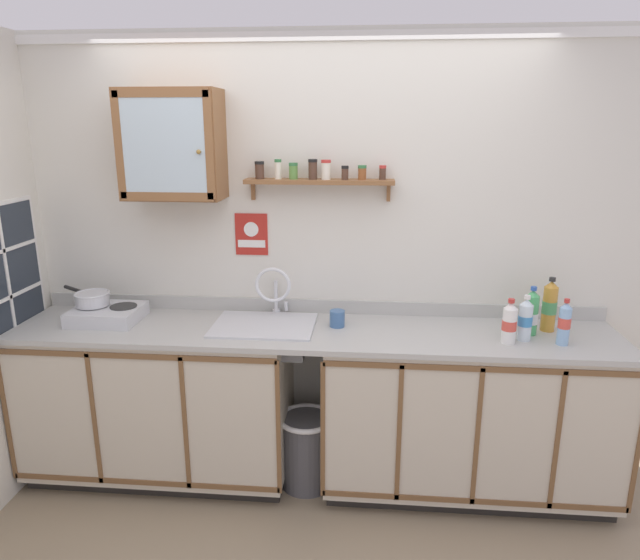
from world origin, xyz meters
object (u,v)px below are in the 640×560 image
at_px(bottle_water_blue_2, 564,323).
at_px(bottle_juice_amber_3, 549,306).
at_px(sink, 266,328).
at_px(hot_plate_stove, 107,314).
at_px(bottle_water_clear_1, 525,320).
at_px(warning_sign, 251,235).
at_px(bottle_opaque_white_0, 509,323).
at_px(trash_bin, 306,449).
at_px(bottle_soda_green_4, 531,313).
at_px(saucepan, 92,298).
at_px(mug, 337,318).
at_px(wall_cabinet, 172,145).

relative_size(bottle_water_blue_2, bottle_juice_amber_3, 0.81).
xyz_separation_m(sink, bottle_juice_amber_3, (1.56, 0.05, 0.16)).
distance_m(hot_plate_stove, bottle_water_clear_1, 2.31).
bearing_deg(warning_sign, sink, -64.87).
xyz_separation_m(sink, bottle_opaque_white_0, (1.30, -0.15, 0.13)).
height_order(bottle_juice_amber_3, warning_sign, warning_sign).
height_order(bottle_opaque_white_0, trash_bin, bottle_opaque_white_0).
xyz_separation_m(sink, bottle_soda_green_4, (1.45, -0.01, 0.14)).
distance_m(bottle_water_blue_2, bottle_juice_amber_3, 0.21).
bearing_deg(trash_bin, bottle_water_blue_2, -2.89).
bearing_deg(bottle_water_clear_1, trash_bin, 179.01).
bearing_deg(bottle_opaque_white_0, bottle_water_blue_2, 0.54).
relative_size(sink, bottle_water_blue_2, 2.30).
xyz_separation_m(saucepan, trash_bin, (1.25, -0.10, -0.85)).
bearing_deg(mug, sink, -177.88).
height_order(saucepan, bottle_water_clear_1, bottle_water_clear_1).
xyz_separation_m(saucepan, bottle_water_clear_1, (2.41, -0.12, -0.01)).
xyz_separation_m(sink, trash_bin, (0.24, -0.08, -0.70)).
bearing_deg(warning_sign, wall_cabinet, -161.71).
relative_size(saucepan, bottle_juice_amber_3, 1.16).
xyz_separation_m(bottle_opaque_white_0, mug, (-0.90, 0.17, -0.06)).
height_order(bottle_soda_green_4, mug, bottle_soda_green_4).
xyz_separation_m(sink, hot_plate_stove, (-0.92, -0.01, 0.06)).
bearing_deg(hot_plate_stove, sink, 0.92).
bearing_deg(bottle_soda_green_4, mug, 178.47).
height_order(bottle_opaque_white_0, bottle_water_clear_1, bottle_water_clear_1).
bearing_deg(wall_cabinet, bottle_water_clear_1, -6.71).
distance_m(sink, trash_bin, 0.75).
distance_m(bottle_water_blue_2, warning_sign, 1.78).
relative_size(sink, wall_cabinet, 0.96).
height_order(bottle_soda_green_4, wall_cabinet, wall_cabinet).
height_order(bottle_water_blue_2, mug, bottle_water_blue_2).
xyz_separation_m(sink, bottle_water_clear_1, (1.39, -0.10, 0.13)).
bearing_deg(warning_sign, mug, -24.25).
distance_m(mug, wall_cabinet, 1.32).
xyz_separation_m(hot_plate_stove, saucepan, (-0.10, 0.03, 0.09)).
bearing_deg(bottle_juice_amber_3, bottle_water_blue_2, -85.24).
xyz_separation_m(bottle_water_clear_1, bottle_water_blue_2, (0.18, -0.05, 0.00)).
bearing_deg(bottle_soda_green_4, bottle_water_blue_2, -47.35).
bearing_deg(sink, saucepan, 179.32).
height_order(bottle_water_blue_2, warning_sign, warning_sign).
relative_size(bottle_water_clear_1, bottle_water_blue_2, 0.99).
distance_m(bottle_water_clear_1, bottle_juice_amber_3, 0.23).
height_order(bottle_opaque_white_0, bottle_juice_amber_3, bottle_juice_amber_3).
relative_size(hot_plate_stove, bottle_water_blue_2, 1.54).
bearing_deg(bottle_water_blue_2, sink, 174.49).
bearing_deg(trash_bin, bottle_juice_amber_3, 5.92).
bearing_deg(bottle_water_clear_1, bottle_juice_amber_3, 43.56).
height_order(hot_plate_stove, saucepan, saucepan).
xyz_separation_m(bottle_opaque_white_0, trash_bin, (-1.06, 0.07, -0.83)).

